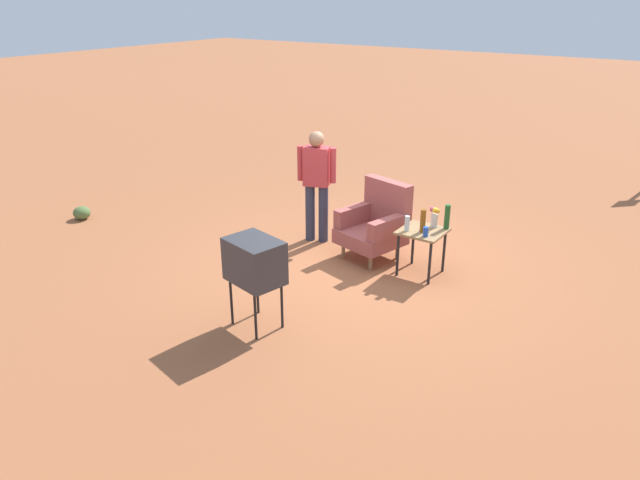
{
  "coord_description": "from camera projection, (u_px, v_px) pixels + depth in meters",
  "views": [
    {
      "loc": [
        3.68,
        -6.49,
        3.46
      ],
      "look_at": [
        -0.06,
        -0.96,
        0.65
      ],
      "focal_mm": 33.5,
      "sensor_mm": 36.0,
      "label": 1
    }
  ],
  "objects": [
    {
      "name": "bottle_tall_amber",
      "position": [
        423.0,
        221.0,
        7.53
      ],
      "size": [
        0.07,
        0.07,
        0.3
      ],
      "primitive_type": "cylinder",
      "color": "brown",
      "rests_on": "side_table"
    },
    {
      "name": "tv_on_stand",
      "position": [
        255.0,
        262.0,
        6.35
      ],
      "size": [
        0.69,
        0.57,
        1.03
      ],
      "color": "black",
      "rests_on": "ground"
    },
    {
      "name": "side_table",
      "position": [
        422.0,
        237.0,
        7.68
      ],
      "size": [
        0.56,
        0.56,
        0.61
      ],
      "color": "black",
      "rests_on": "ground"
    },
    {
      "name": "bottle_wine_green",
      "position": [
        447.0,
        217.0,
        7.63
      ],
      "size": [
        0.07,
        0.07,
        0.32
      ],
      "primitive_type": "cylinder",
      "color": "#1E5623",
      "rests_on": "side_table"
    },
    {
      "name": "bottle_short_clear",
      "position": [
        407.0,
        223.0,
        7.58
      ],
      "size": [
        0.06,
        0.06,
        0.2
      ],
      "primitive_type": "cylinder",
      "color": "silver",
      "rests_on": "side_table"
    },
    {
      "name": "armchair",
      "position": [
        376.0,
        223.0,
        8.21
      ],
      "size": [
        0.93,
        0.95,
        1.06
      ],
      "color": "#937047",
      "rests_on": "ground"
    },
    {
      "name": "person_standing",
      "position": [
        317.0,
        180.0,
        8.56
      ],
      "size": [
        0.54,
        0.33,
        1.64
      ],
      "color": "#2D3347",
      "rests_on": "ground"
    },
    {
      "name": "ground_plane",
      "position": [
        362.0,
        262.0,
        8.2
      ],
      "size": [
        60.0,
        60.0,
        0.0
      ],
      "primitive_type": "plane",
      "color": "#A05B38"
    },
    {
      "name": "shrub_mid",
      "position": [
        82.0,
        213.0,
        9.7
      ],
      "size": [
        0.27,
        0.27,
        0.21
      ],
      "primitive_type": "ellipsoid",
      "color": "#516B38",
      "rests_on": "ground"
    },
    {
      "name": "soda_can_blue",
      "position": [
        426.0,
        232.0,
        7.43
      ],
      "size": [
        0.07,
        0.07,
        0.12
      ],
      "primitive_type": "cylinder",
      "color": "blue",
      "rests_on": "side_table"
    },
    {
      "name": "flower_vase",
      "position": [
        434.0,
        216.0,
        7.69
      ],
      "size": [
        0.15,
        0.1,
        0.27
      ],
      "color": "silver",
      "rests_on": "side_table"
    }
  ]
}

